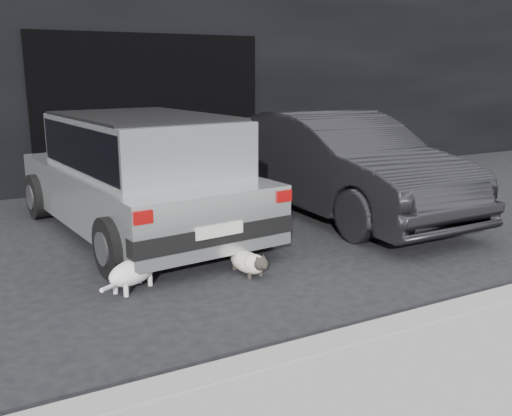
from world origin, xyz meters
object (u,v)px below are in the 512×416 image
silver_hatchback (140,169)px  second_car (339,164)px  cat_white (135,270)px  cat_siamese (250,263)px

silver_hatchback → second_car: (2.74, -0.37, -0.09)m
second_car → cat_white: size_ratio=6.20×
cat_siamese → cat_white: size_ratio=1.09×
silver_hatchback → cat_siamese: size_ratio=5.47×
second_car → cat_white: 3.72m
second_car → cat_white: (-3.38, -1.44, -0.53)m
silver_hatchback → cat_white: 2.02m
second_car → cat_siamese: 2.85m
second_car → silver_hatchback: bearing=171.7°
cat_siamese → cat_white: 1.13m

